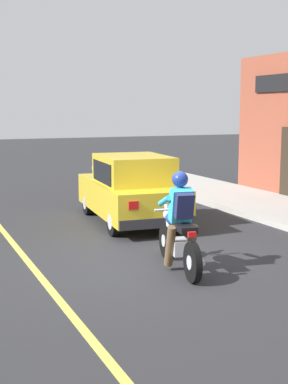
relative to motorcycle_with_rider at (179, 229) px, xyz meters
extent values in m
plane|color=#2B2B2D|center=(-0.37, 0.66, -0.68)|extent=(80.00, 80.00, 0.00)
cube|color=#ADAAA3|center=(4.69, 3.66, -0.61)|extent=(2.60, 22.00, 0.14)
cube|color=#D1C64C|center=(-2.17, 3.66, -0.67)|extent=(0.12, 19.80, 0.01)
cylinder|color=black|center=(0.12, 0.71, -0.37)|extent=(0.21, 0.63, 0.62)
cylinder|color=silver|center=(0.12, 0.71, -0.37)|extent=(0.16, 0.23, 0.22)
cylinder|color=black|center=(-0.12, -0.67, -0.37)|extent=(0.21, 0.63, 0.62)
cylinder|color=silver|center=(-0.12, -0.67, -0.37)|extent=(0.16, 0.23, 0.22)
cube|color=silver|center=(-0.01, -0.03, -0.29)|extent=(0.35, 0.44, 0.24)
ellipsoid|color=#1E3899|center=(0.04, 0.22, 0.12)|extent=(0.39, 0.56, 0.24)
cube|color=black|center=(-0.05, -0.25, 0.08)|extent=(0.35, 0.60, 0.10)
cylinder|color=silver|center=(0.11, 0.61, -0.05)|extent=(0.13, 0.33, 0.68)
cylinder|color=silver|center=(0.09, 0.49, 0.23)|extent=(0.56, 0.14, 0.04)
sphere|color=silver|center=(0.11, 0.66, 0.11)|extent=(0.16, 0.16, 0.16)
cylinder|color=silver|center=(0.08, -0.45, -0.39)|extent=(0.17, 0.56, 0.08)
cube|color=red|center=(-0.11, -0.62, 0.05)|extent=(0.13, 0.08, 0.08)
cylinder|color=brown|center=(-0.20, -0.07, -0.25)|extent=(0.20, 0.37, 0.71)
cylinder|color=brown|center=(0.16, -0.13, -0.25)|extent=(0.20, 0.37, 0.71)
cube|color=#33B2D1|center=(-0.02, -0.08, 0.40)|extent=(0.39, 0.38, 0.57)
cylinder|color=#33B2D1|center=(-0.17, 0.19, 0.44)|extent=(0.18, 0.53, 0.26)
cylinder|color=#33B2D1|center=(0.22, 0.12, 0.44)|extent=(0.18, 0.53, 0.26)
sphere|color=navy|center=(-0.01, -0.02, 0.81)|extent=(0.26, 0.26, 0.26)
cube|color=navy|center=(-0.04, -0.23, 0.42)|extent=(0.32, 0.28, 0.42)
cylinder|color=black|center=(0.09, 5.03, -0.38)|extent=(0.23, 0.61, 0.60)
cylinder|color=silver|center=(0.09, 5.03, -0.38)|extent=(0.23, 0.35, 0.33)
cylinder|color=black|center=(1.53, 4.90, -0.38)|extent=(0.23, 0.61, 0.60)
cylinder|color=silver|center=(1.53, 4.90, -0.38)|extent=(0.23, 0.35, 0.33)
cylinder|color=black|center=(-0.13, 2.64, -0.38)|extent=(0.23, 0.61, 0.60)
cylinder|color=silver|center=(-0.13, 2.64, -0.38)|extent=(0.23, 0.35, 0.33)
cylinder|color=black|center=(1.31, 2.51, -0.38)|extent=(0.23, 0.61, 0.60)
cylinder|color=silver|center=(1.31, 2.51, -0.38)|extent=(0.23, 0.35, 0.33)
cube|color=gold|center=(0.70, 3.77, -0.08)|extent=(1.97, 3.83, 0.70)
cube|color=gold|center=(0.68, 3.52, 0.56)|extent=(1.61, 2.02, 0.66)
cube|color=black|center=(0.76, 4.39, 0.51)|extent=(1.35, 0.47, 0.51)
cube|color=black|center=(-0.04, 3.59, 0.54)|extent=(0.17, 1.52, 0.46)
cube|color=black|center=(1.40, 3.45, 0.54)|extent=(0.17, 1.52, 0.46)
cube|color=silver|center=(0.36, 5.67, 0.04)|extent=(0.24, 0.06, 0.14)
cube|color=red|center=(0.02, 1.96, 0.06)|extent=(0.20, 0.06, 0.16)
cube|color=silver|center=(1.38, 5.58, 0.04)|extent=(0.24, 0.06, 0.14)
cube|color=red|center=(1.04, 1.87, 0.06)|extent=(0.20, 0.06, 0.16)
cube|color=#28282B|center=(0.87, 5.59, -0.33)|extent=(1.61, 0.27, 0.20)
cube|color=#28282B|center=(0.53, 1.95, -0.33)|extent=(1.61, 0.27, 0.20)
camera|label=1|loc=(-3.95, -7.48, 1.91)|focal=50.00mm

